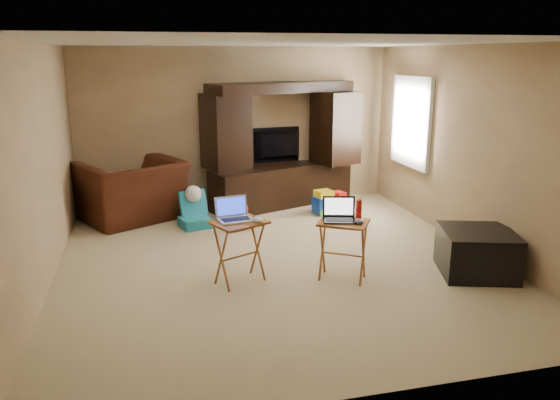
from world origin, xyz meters
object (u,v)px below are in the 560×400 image
object	(u,v)px
recliner	(132,191)
mouse_left	(258,219)
mouse_right	(359,221)
water_bottle	(359,209)
television	(279,145)
ottoman	(477,252)
tray_table_left	(240,252)
child_rocker	(194,210)
plush_toy	(242,216)
laptop_right	(340,210)
entertainment_center	(282,145)
tray_table_right	(343,251)
laptop_left	(236,210)
push_toy	(329,201)

from	to	relation	value
recliner	mouse_left	bearing A→B (deg)	87.47
recliner	mouse_right	world-z (taller)	recliner
water_bottle	recliner	bearing A→B (deg)	131.36
television	ottoman	bearing A→B (deg)	103.90
tray_table_left	mouse_left	bearing A→B (deg)	-45.55
mouse_left	water_bottle	world-z (taller)	water_bottle
mouse_left	mouse_right	bearing A→B (deg)	-12.99
mouse_right	recliner	bearing A→B (deg)	128.57
child_rocker	mouse_right	world-z (taller)	mouse_right
plush_toy	laptop_right	size ratio (longest dim) A/B	1.17
laptop_right	recliner	bearing A→B (deg)	143.34
ottoman	mouse_left	bearing A→B (deg)	172.43
entertainment_center	water_bottle	world-z (taller)	entertainment_center
plush_toy	laptop_right	distance (m)	2.16
ottoman	tray_table_right	xyz separation A→B (m)	(-1.51, 0.20, 0.08)
plush_toy	mouse_right	distance (m)	2.32
entertainment_center	tray_table_right	xyz separation A→B (m)	(-0.11, -3.13, -0.65)
mouse_right	laptop_right	bearing A→B (deg)	140.53
plush_toy	water_bottle	distance (m)	2.19
plush_toy	ottoman	bearing A→B (deg)	-43.70
plush_toy	tray_table_left	bearing A→B (deg)	-100.59
television	laptop_left	size ratio (longest dim) A/B	2.78
ottoman	water_bottle	size ratio (longest dim) A/B	3.80
ottoman	mouse_right	size ratio (longest dim) A/B	5.76
laptop_left	laptop_right	xyz separation A→B (m)	(1.08, -0.20, -0.02)
mouse_left	push_toy	bearing A→B (deg)	55.82
entertainment_center	television	bearing A→B (deg)	69.94
child_rocker	laptop_right	size ratio (longest dim) A/B	1.50
push_toy	laptop_right	bearing A→B (deg)	-119.81
mouse_right	water_bottle	xyz separation A→B (m)	(0.07, 0.20, 0.07)
television	tray_table_left	bearing A→B (deg)	61.33
push_toy	water_bottle	size ratio (longest dim) A/B	2.43
tray_table_right	mouse_right	xyz separation A→B (m)	(0.13, -0.12, 0.36)
mouse_left	tray_table_right	bearing A→B (deg)	-7.47
push_toy	water_bottle	world-z (taller)	water_bottle
television	child_rocker	distance (m)	1.98
water_bottle	push_toy	bearing A→B (deg)	78.21
television	water_bottle	world-z (taller)	television
ottoman	water_bottle	xyz separation A→B (m)	(-1.31, 0.28, 0.51)
plush_toy	television	bearing A→B (deg)	57.39
entertainment_center	laptop_left	world-z (taller)	entertainment_center
television	tray_table_right	bearing A→B (deg)	80.37
tray_table_left	tray_table_right	xyz separation A→B (m)	(1.09, -0.19, -0.01)
ottoman	water_bottle	bearing A→B (deg)	167.85
tray_table_left	child_rocker	bearing A→B (deg)	72.77
ottoman	mouse_right	distance (m)	1.45
entertainment_center	push_toy	distance (m)	1.18
tray_table_left	push_toy	bearing A→B (deg)	26.63
laptop_right	laptop_left	bearing A→B (deg)	-174.87
push_toy	tray_table_left	distance (m)	2.92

